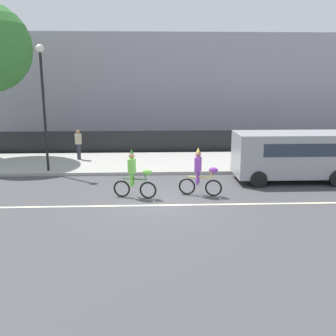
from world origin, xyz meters
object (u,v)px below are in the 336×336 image
at_px(parked_van_grey, 293,153).
at_px(street_lamp_post, 43,90).
at_px(pedestrian_onlooker, 78,144).
at_px(parade_cyclist_lime, 135,177).
at_px(parade_cyclist_purple, 201,175).

bearing_deg(parked_van_grey, street_lamp_post, 170.72).
relative_size(parked_van_grey, pedestrian_onlooker, 3.09).
bearing_deg(parade_cyclist_lime, parked_van_grey, 17.90).
bearing_deg(street_lamp_post, parked_van_grey, -9.28).
xyz_separation_m(parked_van_grey, pedestrian_onlooker, (-10.26, 4.42, -0.27)).
distance_m(parked_van_grey, pedestrian_onlooker, 11.17).
bearing_deg(parade_cyclist_lime, pedestrian_onlooker, 116.49).
bearing_deg(street_lamp_post, parade_cyclist_lime, -43.22).
bearing_deg(parade_cyclist_purple, parked_van_grey, 25.06).
bearing_deg(parade_cyclist_lime, street_lamp_post, 136.78).
xyz_separation_m(parade_cyclist_lime, pedestrian_onlooker, (-3.32, 6.66, 0.17)).
xyz_separation_m(parade_cyclist_lime, street_lamp_post, (-4.34, 4.08, 3.15)).
height_order(parked_van_grey, street_lamp_post, street_lamp_post).
height_order(parade_cyclist_purple, pedestrian_onlooker, parade_cyclist_purple).
bearing_deg(street_lamp_post, parade_cyclist_purple, -29.36).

